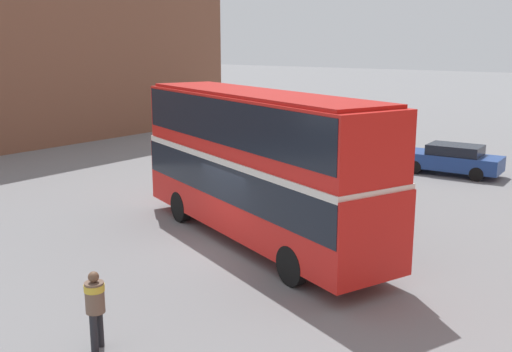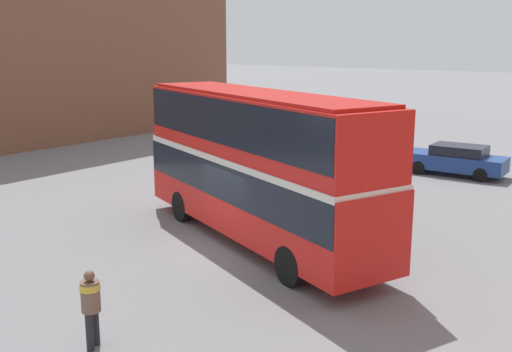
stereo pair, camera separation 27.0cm
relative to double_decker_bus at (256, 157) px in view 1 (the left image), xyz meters
name	(u,v)px [view 1 (the left image)]	position (x,y,z in m)	size (l,w,h in m)	color
ground_plane	(220,250)	(-0.39, -1.34, -2.75)	(240.00, 240.00, 0.00)	slate
double_decker_bus	(256,157)	(0.00, 0.00, 0.00)	(11.13, 6.14, 4.78)	red
pedestrian_foreground	(95,302)	(1.56, -7.50, -1.70)	(0.56, 0.56, 1.71)	#232328
parked_car_kerb_near	(451,159)	(1.46, 13.63, -1.99)	(4.78, 2.12, 1.47)	navy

